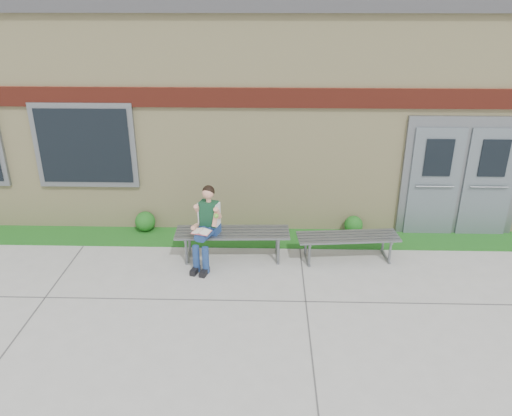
{
  "coord_description": "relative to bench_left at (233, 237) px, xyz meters",
  "views": [
    {
      "loc": [
        0.42,
        -5.89,
        4.31
      ],
      "look_at": [
        0.21,
        1.7,
        1.02
      ],
      "focal_mm": 35.0,
      "sensor_mm": 36.0,
      "label": 1
    }
  ],
  "objects": [
    {
      "name": "girl",
      "position": [
        -0.42,
        -0.2,
        0.35
      ],
      "size": [
        0.52,
        0.83,
        1.38
      ],
      "rotation": [
        0.0,
        0.0,
        -0.29
      ],
      "color": "navy",
      "rests_on": "ground"
    },
    {
      "name": "shrub_mid",
      "position": [
        -1.78,
        1.0,
        -0.18
      ],
      "size": [
        0.39,
        0.39,
        0.39
      ],
      "primitive_type": "sphere",
      "color": "#174F15",
      "rests_on": "grass_strip"
    },
    {
      "name": "grass_strip",
      "position": [
        0.2,
        0.75,
        -0.38
      ],
      "size": [
        16.0,
        0.8,
        0.02
      ],
      "primitive_type": "cube",
      "color": "#174F15",
      "rests_on": "ground"
    },
    {
      "name": "ground",
      "position": [
        0.2,
        -1.85,
        -0.39
      ],
      "size": [
        80.0,
        80.0,
        0.0
      ],
      "primitive_type": "plane",
      "color": "#9E9E99",
      "rests_on": "ground"
    },
    {
      "name": "shrub_east",
      "position": [
        2.26,
        1.0,
        -0.2
      ],
      "size": [
        0.35,
        0.35,
        0.35
      ],
      "primitive_type": "sphere",
      "color": "#174F15",
      "rests_on": "grass_strip"
    },
    {
      "name": "bench_right",
      "position": [
        2.0,
        0.0,
        -0.04
      ],
      "size": [
        1.79,
        0.65,
        0.45
      ],
      "rotation": [
        0.0,
        0.0,
        0.1
      ],
      "color": "slate",
      "rests_on": "ground"
    },
    {
      "name": "school_building",
      "position": [
        0.2,
        4.14,
        1.71
      ],
      "size": [
        16.2,
        6.22,
        4.2
      ],
      "color": "beige",
      "rests_on": "ground"
    },
    {
      "name": "bench_left",
      "position": [
        0.0,
        0.0,
        0.0
      ],
      "size": [
        1.98,
        0.62,
        0.51
      ],
      "rotation": [
        0.0,
        0.0,
        0.04
      ],
      "color": "slate",
      "rests_on": "ground"
    }
  ]
}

